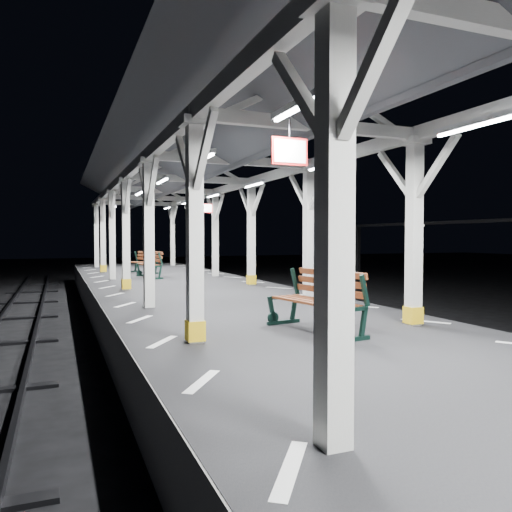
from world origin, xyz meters
TOP-DOWN VIEW (x-y plane):
  - ground at (0.00, 0.00)m, footprint 120.00×120.00m
  - platform at (0.00, 0.00)m, footprint 6.00×50.00m
  - hazard_stripes_left at (-2.45, 0.00)m, footprint 1.00×48.00m
  - canopy at (0.00, -0.02)m, footprint 5.40×49.00m
  - bench_mid at (0.15, 2.08)m, footprint 0.99×1.97m
  - bench_far at (-0.49, 14.28)m, footprint 0.75×1.89m
  - bench_extra at (-0.41, 16.87)m, footprint 1.23×1.86m

SIDE VIEW (x-z plane):
  - ground at x=0.00m, z-range 0.00..0.00m
  - platform at x=0.00m, z-range 0.00..1.00m
  - hazard_stripes_left at x=-2.45m, z-range 1.00..1.01m
  - bench_extra at x=-0.41m, z-range 1.03..1.98m
  - bench_far at x=-0.49m, z-range 1.03..2.05m
  - bench_mid at x=0.15m, z-range 1.03..2.05m
  - canopy at x=0.00m, z-range 2.23..6.88m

